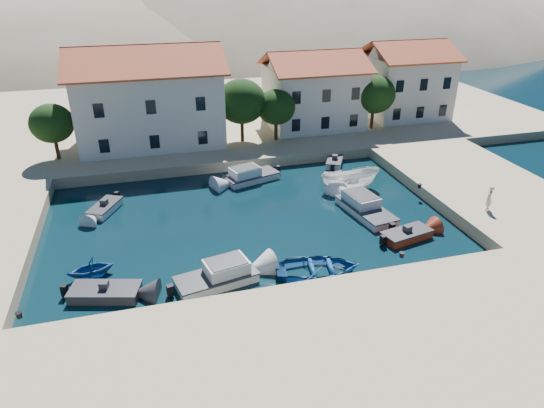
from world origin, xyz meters
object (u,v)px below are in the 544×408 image
at_px(cabin_cruiser_south, 216,277).
at_px(rowboat_south, 318,274).
at_px(cabin_cruiser_east, 366,209).
at_px(pedestrian, 489,198).
at_px(building_left, 149,94).
at_px(building_right, 406,78).
at_px(building_mid, 314,88).
at_px(boat_east, 349,189).

xyz_separation_m(cabin_cruiser_south, rowboat_south, (6.37, -0.66, -0.48)).
xyz_separation_m(cabin_cruiser_east, pedestrian, (8.23, -3.53, 1.49)).
bearing_deg(building_left, building_right, 3.81).
xyz_separation_m(building_left, building_mid, (18.00, 1.00, -0.71)).
bearing_deg(boat_east, building_right, -35.65).
xyz_separation_m(building_left, pedestrian, (23.47, -22.95, -3.97)).
bearing_deg(cabin_cruiser_east, rowboat_south, 127.13).
xyz_separation_m(building_left, cabin_cruiser_east, (15.23, -19.42, -5.46)).
bearing_deg(pedestrian, building_left, -84.11).
distance_m(building_mid, pedestrian, 24.78).
distance_m(building_right, cabin_cruiser_east, 26.49).
relative_size(building_mid, cabin_cruiser_south, 1.98).
height_order(building_left, rowboat_south, building_left).
bearing_deg(building_right, building_mid, -175.24).
relative_size(rowboat_south, pedestrian, 2.81).
xyz_separation_m(cabin_cruiser_south, boat_east, (13.51, 10.76, -0.48)).
xyz_separation_m(building_left, building_right, (30.00, 2.00, -0.46)).
bearing_deg(pedestrian, rowboat_south, -27.38).
bearing_deg(pedestrian, boat_east, -87.02).
height_order(building_left, building_mid, building_left).
bearing_deg(building_right, rowboat_south, -127.01).
height_order(cabin_cruiser_south, rowboat_south, cabin_cruiser_south).
relative_size(building_right, cabin_cruiser_east, 1.58).
distance_m(building_left, cabin_cruiser_south, 26.20).
height_order(building_left, cabin_cruiser_east, building_left).
bearing_deg(boat_east, pedestrian, -132.83).
xyz_separation_m(building_right, cabin_cruiser_east, (-14.77, -21.42, -5.00)).
distance_m(rowboat_south, pedestrian, 15.19).
height_order(rowboat_south, boat_east, boat_east).
distance_m(building_left, rowboat_south, 28.23).
bearing_deg(boat_east, cabin_cruiser_south, 133.00).
relative_size(building_left, building_right, 1.56).
bearing_deg(building_mid, building_left, -176.82).
bearing_deg(cabin_cruiser_south, boat_east, 26.62).
distance_m(building_mid, cabin_cruiser_south, 31.13).
bearing_deg(cabin_cruiser_east, pedestrian, -122.27).
relative_size(cabin_cruiser_east, pedestrian, 3.10).
relative_size(building_right, rowboat_south, 1.75).
distance_m(cabin_cruiser_south, cabin_cruiser_east, 14.22).
bearing_deg(rowboat_south, pedestrian, -68.78).
height_order(building_mid, cabin_cruiser_east, building_mid).
bearing_deg(building_mid, pedestrian, -77.14).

